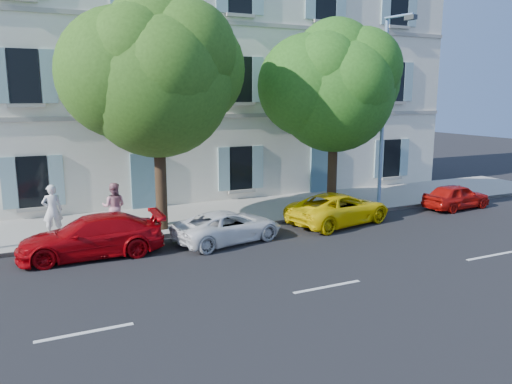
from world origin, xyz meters
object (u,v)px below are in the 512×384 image
car_yellow_supercar (339,208)px  pedestrian_a (52,210)px  tree_right (335,93)px  street_lamp (386,102)px  pedestrian_b (114,207)px  car_red_hatchback (456,196)px  tree_left (157,82)px  car_red_coupe (92,236)px  car_white_coupe (228,226)px

car_yellow_supercar → pedestrian_a: pedestrian_a is taller
pedestrian_a → tree_right: bearing=177.8°
street_lamp → pedestrian_b: bearing=174.9°
tree_right → pedestrian_b: tree_right is taller
tree_right → car_yellow_supercar: bearing=-116.0°
car_red_hatchback → pedestrian_b: bearing=76.9°
street_lamp → pedestrian_b: (-11.09, 0.98, -3.60)m
tree_left → pedestrian_a: bearing=170.5°
tree_left → street_lamp: 9.54m
pedestrian_a → pedestrian_b: pedestrian_a is taller
tree_left → street_lamp: bearing=-3.0°
pedestrian_a → pedestrian_b: (2.02, -0.12, -0.04)m
street_lamp → pedestrian_b: size_ratio=4.57×
car_yellow_supercar → tree_right: 4.90m
car_red_coupe → street_lamp: (12.17, 1.26, 3.98)m
car_red_coupe → tree_left: tree_left is taller
car_yellow_supercar → pedestrian_b: (-8.11, 2.16, 0.41)m
pedestrian_b → street_lamp: bearing=-163.7°
car_red_coupe → pedestrian_a: (-0.95, 2.36, 0.41)m
car_red_coupe → street_lamp: size_ratio=0.55×
pedestrian_b → car_yellow_supercar: bearing=-173.5°
car_white_coupe → pedestrian_b: (-3.32, 2.57, 0.48)m
car_red_hatchback → street_lamp: size_ratio=0.41×
pedestrian_a → car_yellow_supercar: bearing=166.8°
car_white_coupe → tree_right: (5.74, 2.38, 4.47)m
car_red_coupe → pedestrian_b: 2.52m
car_yellow_supercar → car_red_hatchback: bearing=-102.0°
car_yellow_supercar → pedestrian_a: (-10.13, 2.27, 0.44)m
car_red_hatchback → pedestrian_a: size_ratio=1.81×
car_yellow_supercar → tree_left: size_ratio=0.54×
tree_right → pedestrian_a: tree_right is taller
car_yellow_supercar → tree_left: 8.22m
car_red_coupe → pedestrian_a: pedestrian_a is taller
car_white_coupe → tree_left: bearing=28.4°
car_white_coupe → car_yellow_supercar: 4.80m
pedestrian_b → tree_left: bearing=-175.7°
car_white_coupe → street_lamp: 8.92m
street_lamp → tree_right: bearing=158.8°
car_red_coupe → street_lamp: bearing=98.2°
car_yellow_supercar → car_red_hatchback: car_yellow_supercar is taller
car_yellow_supercar → street_lamp: 5.13m
car_red_coupe → car_white_coupe: (4.40, -0.33, -0.10)m
car_red_coupe → tree_left: bearing=125.7°
car_red_coupe → street_lamp: 12.86m
car_red_coupe → car_yellow_supercar: (9.18, 0.09, -0.03)m
car_yellow_supercar → street_lamp: (2.99, 1.17, 4.00)m
car_red_coupe → car_yellow_supercar: 9.18m
car_white_coupe → tree_left: (-1.73, 2.09, 4.80)m
tree_right → pedestrian_a: 11.77m
car_yellow_supercar → street_lamp: bearing=-80.5°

